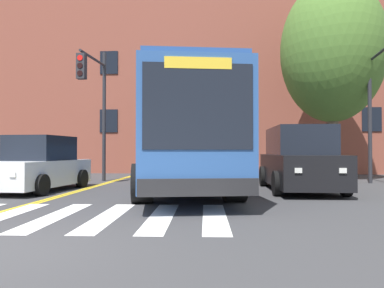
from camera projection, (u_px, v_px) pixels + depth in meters
The scene contains 10 objects.
crosswalk at pixel (29, 216), 7.74m from camera, with size 8.30×3.81×0.01m.
lane_line_yellow_inner at pixel (137, 174), 21.76m from camera, with size 0.12×36.00×0.01m, color gold.
lane_line_yellow_outer at pixel (139, 174), 21.75m from camera, with size 0.12×36.00×0.01m, color gold.
city_bus at pixel (180, 134), 13.43m from camera, with size 4.46×11.99×3.56m.
car_white_near_lane at pixel (39, 166), 12.74m from camera, with size 2.33×4.49×1.87m.
car_black_far_lane at pixel (299, 160), 12.79m from camera, with size 2.32×5.18×2.17m.
traffic_light_near_corner at pixel (381, 89), 14.34m from camera, with size 0.58×3.65×5.47m.
traffic_light_overhead at pixel (96, 94), 16.02m from camera, with size 0.38×2.73×5.86m.
street_tree_curbside_large at pixel (332, 51), 17.81m from camera, with size 5.09×5.46×9.54m.
building_facade at pixel (128, 83), 27.56m from camera, with size 38.76×9.66×12.76m.
Camera 1 is at (3.30, -4.77, 1.35)m, focal length 35.00 mm.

